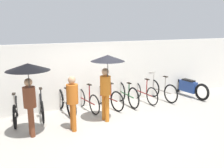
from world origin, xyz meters
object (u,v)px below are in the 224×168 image
object	(u,v)px
parked_bicycle_3	(65,102)
parked_bicycle_6	(126,94)
parked_bicycle_8	(162,90)
pedestrian_center	(72,100)
pedestrian_leading	(28,78)
parked_bicycle_1	(16,110)
parked_bicycle_4	(87,100)
parked_bicycle_2	(41,106)
pedestrian_trailing	(107,70)
parked_bicycle_5	(107,97)
motorcycle	(188,87)
parked_bicycle_7	(144,92)

from	to	relation	value
parked_bicycle_3	parked_bicycle_6	distance (m)	2.28
parked_bicycle_8	pedestrian_center	size ratio (longest dim) A/B	1.11
pedestrian_leading	parked_bicycle_8	bearing A→B (deg)	-166.85
parked_bicycle_1	parked_bicycle_4	distance (m)	2.28
parked_bicycle_1	parked_bicycle_8	xyz separation A→B (m)	(5.32, -0.02, 0.01)
pedestrian_center	parked_bicycle_2	bearing A→B (deg)	-62.65
pedestrian_trailing	parked_bicycle_5	bearing A→B (deg)	-122.30
pedestrian_center	parked_bicycle_1	bearing A→B (deg)	-40.90
pedestrian_trailing	motorcycle	bearing A→B (deg)	-172.41
parked_bicycle_6	pedestrian_trailing	size ratio (longest dim) A/B	0.86
parked_bicycle_6	pedestrian_center	distance (m)	2.83
parked_bicycle_1	parked_bicycle_8	bearing A→B (deg)	-82.59
parked_bicycle_4	parked_bicycle_5	world-z (taller)	parked_bicycle_5
parked_bicycle_8	parked_bicycle_4	bearing A→B (deg)	82.64
parked_bicycle_6	pedestrian_leading	world-z (taller)	pedestrian_leading
parked_bicycle_1	pedestrian_trailing	bearing A→B (deg)	-107.76
parked_bicycle_3	pedestrian_center	world-z (taller)	pedestrian_center
parked_bicycle_2	parked_bicycle_3	size ratio (longest dim) A/B	0.92
parked_bicycle_8	motorcycle	world-z (taller)	parked_bicycle_8
parked_bicycle_2	parked_bicycle_7	bearing A→B (deg)	-83.94
parked_bicycle_4	pedestrian_center	world-z (taller)	pedestrian_center
pedestrian_leading	pedestrian_trailing	xyz separation A→B (m)	(2.19, 0.15, 0.02)
parked_bicycle_2	parked_bicycle_7	size ratio (longest dim) A/B	1.00
pedestrian_leading	parked_bicycle_7	bearing A→B (deg)	-163.20
parked_bicycle_2	parked_bicycle_6	world-z (taller)	parked_bicycle_6
parked_bicycle_2	pedestrian_leading	world-z (taller)	pedestrian_leading
parked_bicycle_5	parked_bicycle_6	distance (m)	0.76
parked_bicycle_4	parked_bicycle_8	bearing A→B (deg)	-99.50
parked_bicycle_1	pedestrian_leading	xyz separation A→B (m)	(0.29, -1.33, 1.20)
parked_bicycle_1	pedestrian_trailing	world-z (taller)	pedestrian_trailing
parked_bicycle_1	pedestrian_center	bearing A→B (deg)	-126.88
parked_bicycle_8	pedestrian_center	distance (m)	4.19
parked_bicycle_5	parked_bicycle_1	bearing A→B (deg)	77.89
motorcycle	parked_bicycle_7	bearing A→B (deg)	80.31
parked_bicycle_3	parked_bicycle_4	xyz separation A→B (m)	(0.76, -0.00, -0.03)
parked_bicycle_5	motorcycle	world-z (taller)	parked_bicycle_5
pedestrian_leading	pedestrian_center	distance (m)	1.29
parked_bicycle_6	parked_bicycle_1	bearing A→B (deg)	89.87
parked_bicycle_5	parked_bicycle_8	size ratio (longest dim) A/B	1.02
pedestrian_leading	parked_bicycle_2	bearing A→B (deg)	-110.32
pedestrian_trailing	parked_bicycle_2	bearing A→B (deg)	-43.06
parked_bicycle_4	motorcycle	bearing A→B (deg)	-99.75
parked_bicycle_1	parked_bicycle_5	world-z (taller)	parked_bicycle_1
parked_bicycle_3	parked_bicycle_4	world-z (taller)	parked_bicycle_3
parked_bicycle_5	pedestrian_trailing	world-z (taller)	pedestrian_trailing
parked_bicycle_2	parked_bicycle_3	distance (m)	0.76
parked_bicycle_4	pedestrian_center	size ratio (longest dim) A/B	1.08
parked_bicycle_2	parked_bicycle_4	distance (m)	1.52
parked_bicycle_8	pedestrian_trailing	distance (m)	3.29
parked_bicycle_1	parked_bicycle_3	distance (m)	1.52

